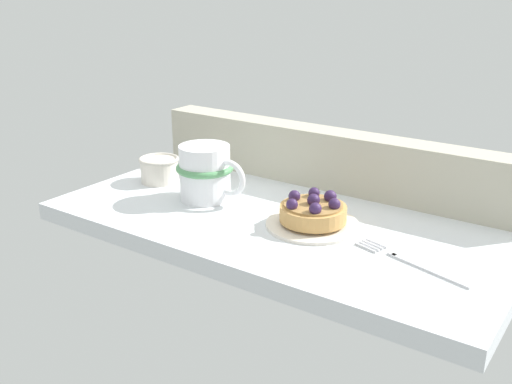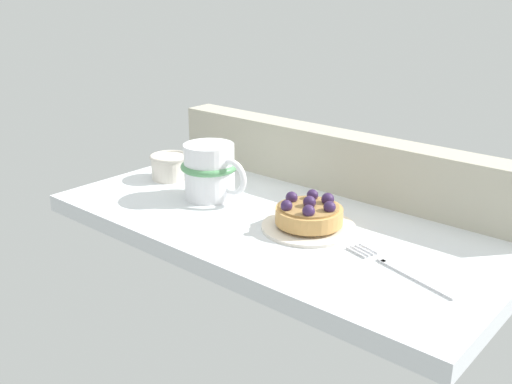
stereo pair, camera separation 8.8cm
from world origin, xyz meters
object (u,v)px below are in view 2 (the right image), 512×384
(dessert_plate, at_px, (309,226))
(raspberry_tart, at_px, (309,213))
(sugar_bowl, at_px, (170,166))
(dessert_fork, at_px, (398,268))
(coffee_mug, at_px, (210,171))

(dessert_plate, bearing_deg, raspberry_tart, 83.20)
(sugar_bowl, bearing_deg, dessert_fork, -6.45)
(raspberry_tart, xyz_separation_m, dessert_fork, (0.16, -0.03, -0.02))
(coffee_mug, bearing_deg, dessert_fork, -5.35)
(dessert_plate, relative_size, sugar_bowl, 1.93)
(raspberry_tart, height_order, coffee_mug, coffee_mug)
(coffee_mug, bearing_deg, sugar_bowl, 170.41)
(raspberry_tart, xyz_separation_m, coffee_mug, (-0.20, 0.00, 0.02))
(dessert_fork, bearing_deg, sugar_bowl, 173.55)
(coffee_mug, distance_m, dessert_fork, 0.36)
(raspberry_tart, xyz_separation_m, sugar_bowl, (-0.32, 0.02, -0.00))
(raspberry_tart, bearing_deg, dessert_plate, -96.80)
(dessert_plate, relative_size, dessert_fork, 0.83)
(raspberry_tart, height_order, sugar_bowl, raspberry_tart)
(dessert_plate, distance_m, dessert_fork, 0.16)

